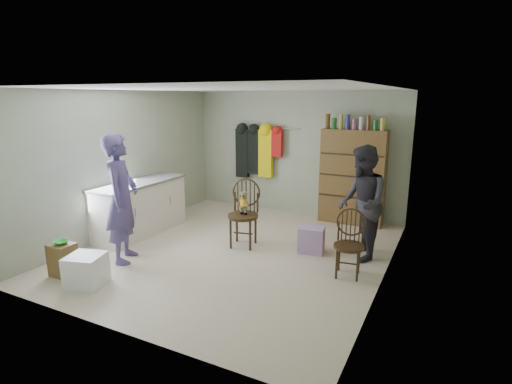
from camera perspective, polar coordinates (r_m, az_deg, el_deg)
The scene contains 13 objects.
ground_plane at distance 6.42m, azimuth -2.83°, elevation -8.42°, with size 5.00×5.00×0.00m, color beige.
room_walls at distance 6.47m, azimuth -0.66°, elevation 6.26°, with size 5.00×5.00×5.00m.
counter at distance 7.38m, azimuth -16.19°, elevation -2.14°, with size 0.64×1.86×0.94m.
stool at distance 6.11m, azimuth -25.87°, elevation -8.68°, with size 0.32×0.27×0.45m, color brown.
bowl at distance 6.03m, azimuth -26.11°, elevation -6.47°, with size 0.19×0.19×0.05m, color green.
plastic_tub at distance 5.68m, azimuth -23.10°, elevation -10.27°, with size 0.44×0.42×0.42m, color white.
chair_front at distance 6.48m, azimuth -1.71°, elevation -2.44°, with size 0.58×0.58×1.10m.
chair_far at distance 5.59m, azimuth 13.20°, elevation -6.75°, with size 0.47×0.47×0.92m.
striped_bag at distance 6.36m, azimuth 7.92°, elevation -6.77°, with size 0.39×0.30×0.41m, color pink.
person_left at distance 6.11m, azimuth -18.64°, elevation -0.93°, with size 0.69×0.45×1.89m, color #4E437B.
person_right at distance 6.09m, azimuth 14.86°, elevation -1.55°, with size 0.83×0.65×1.72m, color #2D2B33.
dresser at distance 7.80m, azimuth 13.63°, elevation 2.21°, with size 1.20×0.39×2.08m.
coat_rack at distance 8.52m, azimuth 0.12°, elevation 5.79°, with size 1.42×0.12×1.09m.
Camera 1 is at (2.95, -5.17, 2.39)m, focal length 28.00 mm.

